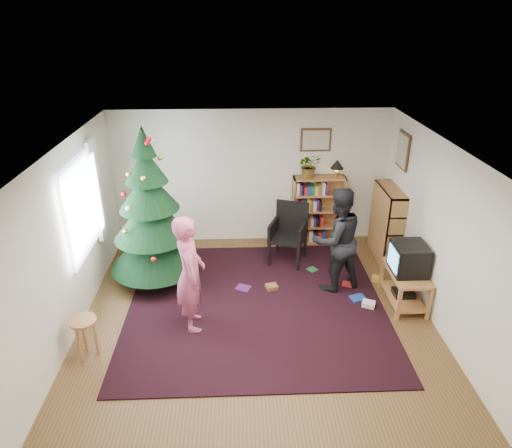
{
  "coord_description": "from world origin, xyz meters",
  "views": [
    {
      "loc": [
        -0.24,
        -5.41,
        4.05
      ],
      "look_at": [
        0.02,
        0.83,
        1.1
      ],
      "focal_mm": 32.0,
      "sensor_mm": 36.0,
      "label": 1
    }
  ],
  "objects_px": {
    "picture_back": "(316,140)",
    "crt_tv": "(409,258)",
    "armchair": "(287,230)",
    "person_by_chair": "(337,240)",
    "bookshelf_back": "(318,209)",
    "bookshelf_right": "(386,223)",
    "picture_right": "(403,150)",
    "person_standing": "(190,274)",
    "christmas_tree": "(151,221)",
    "table_lamp": "(337,165)",
    "stool": "(84,328)",
    "tv_stand": "(405,284)",
    "potted_plant": "(309,165)"
  },
  "relations": [
    {
      "from": "picture_back",
      "to": "bookshelf_right",
      "type": "bearing_deg",
      "value": -33.22
    },
    {
      "from": "picture_back",
      "to": "table_lamp",
      "type": "relative_size",
      "value": 1.71
    },
    {
      "from": "christmas_tree",
      "to": "crt_tv",
      "type": "height_order",
      "value": "christmas_tree"
    },
    {
      "from": "table_lamp",
      "to": "stool",
      "type": "bearing_deg",
      "value": -140.68
    },
    {
      "from": "picture_right",
      "to": "person_by_chair",
      "type": "relative_size",
      "value": 0.35
    },
    {
      "from": "potted_plant",
      "to": "table_lamp",
      "type": "distance_m",
      "value": 0.5
    },
    {
      "from": "picture_right",
      "to": "tv_stand",
      "type": "height_order",
      "value": "picture_right"
    },
    {
      "from": "crt_tv",
      "to": "person_by_chair",
      "type": "bearing_deg",
      "value": 153.47
    },
    {
      "from": "christmas_tree",
      "to": "bookshelf_right",
      "type": "distance_m",
      "value": 4.01
    },
    {
      "from": "tv_stand",
      "to": "armchair",
      "type": "distance_m",
      "value": 2.18
    },
    {
      "from": "tv_stand",
      "to": "crt_tv",
      "type": "bearing_deg",
      "value": 180.0
    },
    {
      "from": "bookshelf_back",
      "to": "armchair",
      "type": "distance_m",
      "value": 0.91
    },
    {
      "from": "christmas_tree",
      "to": "picture_right",
      "type": "bearing_deg",
      "value": 9.42
    },
    {
      "from": "bookshelf_right",
      "to": "stool",
      "type": "bearing_deg",
      "value": 118.02
    },
    {
      "from": "bookshelf_back",
      "to": "bookshelf_right",
      "type": "bearing_deg",
      "value": -30.27
    },
    {
      "from": "bookshelf_back",
      "to": "bookshelf_right",
      "type": "xyz_separation_m",
      "value": [
        1.1,
        -0.64,
        0.0
      ]
    },
    {
      "from": "person_by_chair",
      "to": "bookshelf_right",
      "type": "bearing_deg",
      "value": -158.52
    },
    {
      "from": "crt_tv",
      "to": "bookshelf_right",
      "type": "bearing_deg",
      "value": 85.12
    },
    {
      "from": "armchair",
      "to": "person_standing",
      "type": "bearing_deg",
      "value": -107.99
    },
    {
      "from": "armchair",
      "to": "person_by_chair",
      "type": "xyz_separation_m",
      "value": [
        0.65,
        -0.96,
        0.28
      ]
    },
    {
      "from": "picture_back",
      "to": "person_standing",
      "type": "distance_m",
      "value": 3.51
    },
    {
      "from": "person_standing",
      "to": "picture_back",
      "type": "bearing_deg",
      "value": -47.65
    },
    {
      "from": "bookshelf_back",
      "to": "picture_right",
      "type": "bearing_deg",
      "value": -25.46
    },
    {
      "from": "bookshelf_right",
      "to": "armchair",
      "type": "xyz_separation_m",
      "value": [
        -1.74,
        -0.0,
        -0.1
      ]
    },
    {
      "from": "picture_right",
      "to": "armchair",
      "type": "distance_m",
      "value": 2.33
    },
    {
      "from": "potted_plant",
      "to": "person_standing",
      "type": "bearing_deg",
      "value": -127.91
    },
    {
      "from": "bookshelf_back",
      "to": "table_lamp",
      "type": "relative_size",
      "value": 4.04
    },
    {
      "from": "bookshelf_back",
      "to": "christmas_tree",
      "type": "bearing_deg",
      "value": -155.94
    },
    {
      "from": "christmas_tree",
      "to": "person_standing",
      "type": "distance_m",
      "value": 1.43
    },
    {
      "from": "armchair",
      "to": "bookshelf_back",
      "type": "bearing_deg",
      "value": 66.8
    },
    {
      "from": "picture_back",
      "to": "crt_tv",
      "type": "xyz_separation_m",
      "value": [
        1.07,
        -2.22,
        -1.18
      ]
    },
    {
      "from": "potted_plant",
      "to": "christmas_tree",
      "type": "bearing_deg",
      "value": -154.35
    },
    {
      "from": "bookshelf_back",
      "to": "person_standing",
      "type": "xyz_separation_m",
      "value": [
        -2.14,
        -2.49,
        0.18
      ]
    },
    {
      "from": "bookshelf_back",
      "to": "tv_stand",
      "type": "xyz_separation_m",
      "value": [
        0.98,
        -2.08,
        -0.34
      ]
    },
    {
      "from": "bookshelf_back",
      "to": "crt_tv",
      "type": "bearing_deg",
      "value": -64.77
    },
    {
      "from": "picture_back",
      "to": "bookshelf_back",
      "type": "xyz_separation_m",
      "value": [
        0.09,
        -0.14,
        -1.29
      ]
    },
    {
      "from": "person_by_chair",
      "to": "potted_plant",
      "type": "xyz_separation_m",
      "value": [
        -0.22,
        1.6,
        0.68
      ]
    },
    {
      "from": "person_by_chair",
      "to": "crt_tv",
      "type": "bearing_deg",
      "value": 133.51
    },
    {
      "from": "bookshelf_right",
      "to": "tv_stand",
      "type": "bearing_deg",
      "value": 175.23
    },
    {
      "from": "tv_stand",
      "to": "table_lamp",
      "type": "relative_size",
      "value": 2.78
    },
    {
      "from": "bookshelf_right",
      "to": "person_by_chair",
      "type": "relative_size",
      "value": 0.77
    },
    {
      "from": "picture_back",
      "to": "bookshelf_back",
      "type": "relative_size",
      "value": 0.42
    },
    {
      "from": "armchair",
      "to": "potted_plant",
      "type": "distance_m",
      "value": 1.23
    },
    {
      "from": "picture_right",
      "to": "bookshelf_right",
      "type": "bearing_deg",
      "value": -158.1
    },
    {
      "from": "bookshelf_right",
      "to": "table_lamp",
      "type": "height_order",
      "value": "table_lamp"
    },
    {
      "from": "christmas_tree",
      "to": "person_by_chair",
      "type": "xyz_separation_m",
      "value": [
        2.86,
        -0.34,
        -0.22
      ]
    },
    {
      "from": "bookshelf_back",
      "to": "stool",
      "type": "height_order",
      "value": "bookshelf_back"
    },
    {
      "from": "picture_back",
      "to": "crt_tv",
      "type": "distance_m",
      "value": 2.73
    },
    {
      "from": "picture_back",
      "to": "crt_tv",
      "type": "height_order",
      "value": "picture_back"
    },
    {
      "from": "potted_plant",
      "to": "table_lamp",
      "type": "relative_size",
      "value": 1.39
    }
  ]
}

